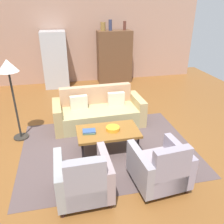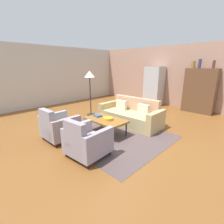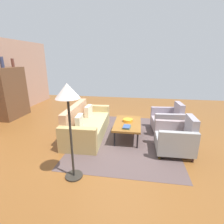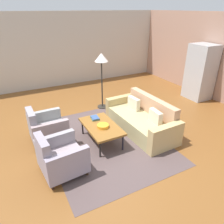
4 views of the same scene
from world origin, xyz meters
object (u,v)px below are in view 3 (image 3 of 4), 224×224
Objects in this scene: armchair_right at (169,121)px; fruit_bowl at (128,120)px; armchair_left at (177,139)px; cabinet at (11,93)px; book_stack at (127,127)px; couch at (85,125)px; vase_round at (2,62)px; coffee_table at (128,124)px; vase_small at (13,63)px; floor_lamp at (68,101)px.

armchair_right is 3.27× the size of fruit_bowl.
armchair_left is 5.75m from cabinet.
armchair_right is 1.52m from book_stack.
vase_round is (0.96, 3.10, 1.69)m from couch.
coffee_table is at bearing -0.07° from book_stack.
book_stack is at bearing 77.83° from armchair_left.
book_stack is 4.56m from cabinet.
coffee_table is at bearing 180.00° from fruit_bowl.
cabinet is (0.50, 5.46, 0.56)m from armchair_right.
cabinet is (1.11, 4.29, 0.50)m from coffee_table.
cabinet is (1.71, 5.46, 0.56)m from armchair_left.
vase_small is at bearing -117.02° from couch.
cabinet reaches higher than couch.
armchair_right is (1.20, 0.00, 0.00)m from armchair_left.
vase_round reaches higher than couch.
couch is 1.77× the size of coffee_table.
cabinet reaches higher than floor_lamp.
vase_small is (1.83, 4.29, 1.48)m from book_stack.
coffee_table is 4.46m from cabinet.
coffee_table is at bearing 61.87° from armchair_left.
couch is 6.02× the size of vase_round.
book_stack is 4.89m from vase_small.
vase_round reaches higher than book_stack.
coffee_table is at bearing 112.44° from armchair_right.
vase_round is at bearing 73.12° from armchair_left.
armchair_left is at bearing -120.77° from fruit_bowl.
vase_round is at bearing 51.48° from floor_lamp.
floor_lamp is (-1.87, 0.86, 0.97)m from fruit_bowl.
vase_round is (0.35, 5.45, 1.63)m from armchair_right.
vase_small is (0.85, 5.45, 1.60)m from armchair_right.
book_stack is (-0.36, -1.19, 0.18)m from couch.
armchair_left is at bearing -105.93° from vase_round.
vase_small is at bearing 71.22° from coffee_table.
fruit_bowl is 4.73m from vase_small.
vase_small reaches higher than armchair_right.
couch is 2.14m from floor_lamp.
cabinet is (1.11, 3.11, 0.61)m from couch.
book_stack reaches higher than coffee_table.
floor_lamp is (-1.77, -0.33, 1.16)m from couch.
armchair_left is 2.96× the size of vase_small.
armchair_left is (-0.60, -1.17, -0.06)m from coffee_table.
coffee_table is 4.62× the size of book_stack.
coffee_table is 1.31m from armchair_left.
book_stack is 1.91m from floor_lamp.
book_stack is 0.88× the size of vase_small.
coffee_table is (0.00, -1.19, 0.12)m from couch.
vase_small is at bearing 76.11° from armchair_right.
armchair_left reaches higher than couch.
vase_small reaches higher than couch.
book_stack is at bearing 179.93° from coffee_table.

